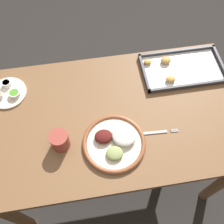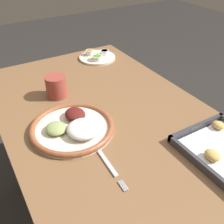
{
  "view_description": "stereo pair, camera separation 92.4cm",
  "coord_description": "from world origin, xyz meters",
  "px_view_note": "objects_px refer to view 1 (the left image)",
  "views": [
    {
      "loc": [
        -0.1,
        -0.58,
        1.84
      ],
      "look_at": [
        -0.01,
        0.0,
        0.78
      ],
      "focal_mm": 42.0,
      "sensor_mm": 36.0,
      "label": 1
    },
    {
      "loc": [
        0.63,
        -0.38,
        1.31
      ],
      "look_at": [
        -0.01,
        0.0,
        0.78
      ],
      "focal_mm": 42.0,
      "sensor_mm": 36.0,
      "label": 2
    }
  ],
  "objects_px": {
    "fork": "(153,133)",
    "baking_tray": "(180,69)",
    "saucer_plate": "(8,92)",
    "drinking_cup": "(60,140)",
    "dinner_plate": "(115,142)"
  },
  "relations": [
    {
      "from": "dinner_plate",
      "to": "saucer_plate",
      "type": "xyz_separation_m",
      "value": [
        -0.48,
        0.35,
        -0.0
      ]
    },
    {
      "from": "dinner_plate",
      "to": "baking_tray",
      "type": "bearing_deg",
      "value": 41.39
    },
    {
      "from": "fork",
      "to": "baking_tray",
      "type": "bearing_deg",
      "value": 59.43
    },
    {
      "from": "saucer_plate",
      "to": "drinking_cup",
      "type": "relative_size",
      "value": 2.14
    },
    {
      "from": "dinner_plate",
      "to": "drinking_cup",
      "type": "distance_m",
      "value": 0.24
    },
    {
      "from": "fork",
      "to": "saucer_plate",
      "type": "height_order",
      "value": "saucer_plate"
    },
    {
      "from": "saucer_plate",
      "to": "baking_tray",
      "type": "bearing_deg",
      "value": 0.56
    },
    {
      "from": "dinner_plate",
      "to": "fork",
      "type": "distance_m",
      "value": 0.18
    },
    {
      "from": "dinner_plate",
      "to": "drinking_cup",
      "type": "height_order",
      "value": "drinking_cup"
    },
    {
      "from": "fork",
      "to": "drinking_cup",
      "type": "height_order",
      "value": "drinking_cup"
    },
    {
      "from": "drinking_cup",
      "to": "baking_tray",
      "type": "bearing_deg",
      "value": 26.65
    },
    {
      "from": "fork",
      "to": "drinking_cup",
      "type": "distance_m",
      "value": 0.42
    },
    {
      "from": "saucer_plate",
      "to": "baking_tray",
      "type": "height_order",
      "value": "baking_tray"
    },
    {
      "from": "baking_tray",
      "to": "drinking_cup",
      "type": "distance_m",
      "value": 0.71
    },
    {
      "from": "fork",
      "to": "saucer_plate",
      "type": "bearing_deg",
      "value": 157.06
    }
  ]
}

